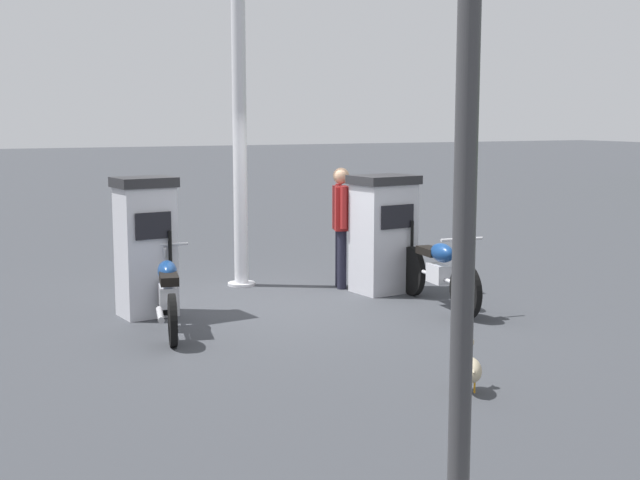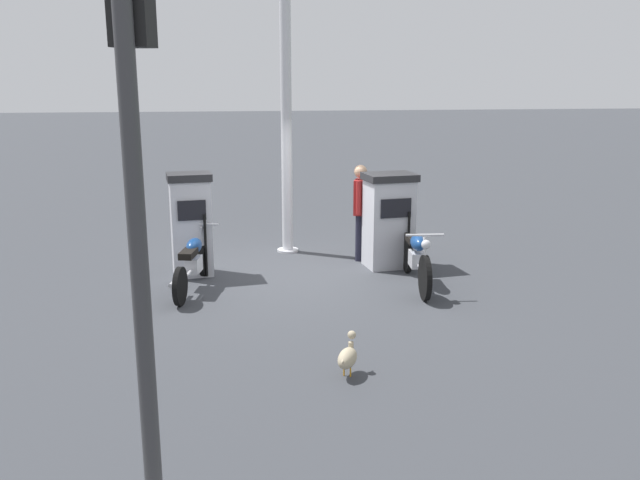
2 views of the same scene
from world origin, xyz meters
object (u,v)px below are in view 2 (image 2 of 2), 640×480
motorcycle_near_pump (193,262)px  fuel_pump_near (191,224)px  attendant_person (360,206)px  canopy_support_pole (286,134)px  motorcycle_far_pump (416,257)px  fuel_pump_far (389,220)px  wandering_duck (348,357)px  roadside_traffic_light (136,147)px

motorcycle_near_pump → fuel_pump_near: bearing=-177.4°
motorcycle_near_pump → attendant_person: bearing=114.4°
fuel_pump_near → canopy_support_pole: bearing=127.1°
attendant_person → motorcycle_far_pump: bearing=18.1°
fuel_pump_far → attendant_person: attendant_person is taller
motorcycle_near_pump → wandering_duck: motorcycle_near_pump is taller
motorcycle_far_pump → roadside_traffic_light: bearing=-32.9°
attendant_person → roadside_traffic_light: bearing=-22.7°
motorcycle_near_pump → roadside_traffic_light: roadside_traffic_light is taller
fuel_pump_near → wandering_duck: 4.63m
fuel_pump_near → roadside_traffic_light: size_ratio=0.42×
motorcycle_far_pump → attendant_person: attendant_person is taller
motorcycle_near_pump → motorcycle_far_pump: bearing=84.2°
motorcycle_near_pump → wandering_duck: (3.43, 1.76, -0.21)m
wandering_duck → roadside_traffic_light: roadside_traffic_light is taller
motorcycle_far_pump → wandering_duck: size_ratio=4.55×
fuel_pump_far → wandering_duck: size_ratio=3.47×
motorcycle_far_pump → attendant_person: bearing=-161.9°
attendant_person → wandering_duck: attendant_person is taller
motorcycle_far_pump → wandering_duck: bearing=-28.9°
fuel_pump_far → attendant_person: 0.68m
canopy_support_pole → motorcycle_near_pump: bearing=-38.8°
roadside_traffic_light → motorcycle_far_pump: bearing=147.1°
motorcycle_near_pump → wandering_duck: bearing=27.1°
fuel_pump_near → fuel_pump_far: bearing=90.0°
motorcycle_near_pump → roadside_traffic_light: bearing=-0.7°
attendant_person → fuel_pump_far: bearing=36.8°
fuel_pump_near → attendant_person: (-0.53, 2.95, 0.13)m
fuel_pump_far → attendant_person: (-0.53, -0.39, 0.16)m
fuel_pump_far → wandering_duck: (4.22, -1.55, -0.60)m
fuel_pump_near → fuel_pump_far: fuel_pump_near is taller
roadside_traffic_light → wandering_duck: bearing=142.5°
motorcycle_far_pump → attendant_person: (-1.67, -0.55, 0.53)m
canopy_support_pole → attendant_person: bearing=57.5°
wandering_duck → attendant_person: bearing=166.3°
fuel_pump_far → motorcycle_far_pump: bearing=7.7°
wandering_duck → fuel_pump_near: bearing=-157.0°
motorcycle_near_pump → motorcycle_far_pump: (0.35, 3.46, 0.03)m
fuel_pump_far → motorcycle_near_pump: bearing=-76.5°
fuel_pump_far → motorcycle_near_pump: (0.80, -3.30, -0.39)m
fuel_pump_far → motorcycle_near_pump: size_ratio=0.81×
motorcycle_far_pump → canopy_support_pole: bearing=-144.2°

